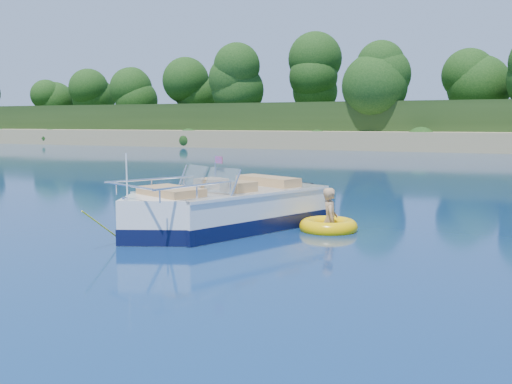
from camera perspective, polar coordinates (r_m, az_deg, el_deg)
ground at (r=12.35m, az=-5.98°, el=-3.75°), size 160.00×160.00×0.00m
shoreline at (r=74.61m, az=18.62°, el=5.67°), size 170.00×59.00×6.00m
treeline at (r=52.04m, az=16.83°, el=10.33°), size 150.00×7.12×8.19m
motorboat at (r=12.25m, az=-3.62°, el=-2.01°), size 3.58×5.49×1.96m
tow_tube at (r=12.27m, az=7.24°, el=-3.44°), size 1.34×1.34×0.33m
boy at (r=12.36m, az=7.36°, el=-3.76°), size 0.62×0.84×1.52m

